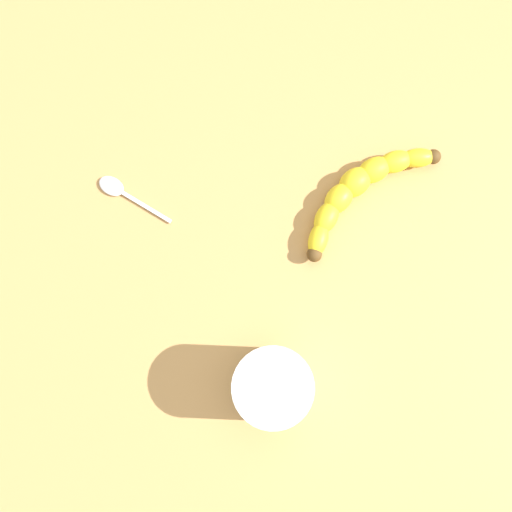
% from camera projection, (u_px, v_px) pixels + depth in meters
% --- Properties ---
extents(wooden_tabletop, '(1.20, 1.20, 0.03)m').
position_uv_depth(wooden_tabletop, '(318.00, 236.00, 0.75)').
color(wooden_tabletop, tan).
rests_on(wooden_tabletop, ground).
extents(banana, '(0.22, 0.09, 0.04)m').
position_uv_depth(banana, '(361.00, 189.00, 0.73)').
color(banana, yellow).
rests_on(banana, wooden_tabletop).
extents(smoothie_glass, '(0.09, 0.09, 0.10)m').
position_uv_depth(smoothie_glass, '(272.00, 386.00, 0.65)').
color(smoothie_glass, silver).
rests_on(smoothie_glass, wooden_tabletop).
extents(teaspoon, '(0.07, 0.10, 0.01)m').
position_uv_depth(teaspoon, '(116.00, 189.00, 0.74)').
color(teaspoon, silver).
rests_on(teaspoon, wooden_tabletop).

